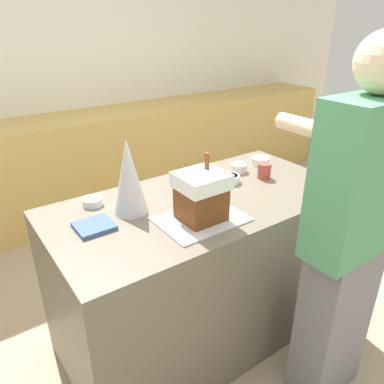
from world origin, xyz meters
TOP-DOWN VIEW (x-y plane):
  - ground_plane at (0.00, 0.00)m, footprint 12.00×12.00m
  - wall_back at (0.00, 2.26)m, footprint 8.00×0.05m
  - back_cabinet_block at (0.00, 1.93)m, footprint 6.00×0.60m
  - kitchen_island at (0.00, 0.00)m, footprint 1.61×0.80m
  - baking_tray at (-0.14, -0.17)m, footprint 0.40×0.30m
  - gingerbread_house at (-0.14, -0.17)m, footprint 0.22×0.20m
  - decorative_tree at (-0.37, 0.09)m, footprint 0.17×0.17m
  - candy_bowl_near_tray_left at (-0.50, 0.27)m, footprint 0.10×0.10m
  - candy_bowl_near_tray_right at (0.41, 0.18)m, footprint 0.10×0.10m
  - candy_bowl_beside_tree at (0.61, 0.19)m, footprint 0.11×0.11m
  - candy_bowl_behind_tray at (-0.01, 0.17)m, footprint 0.12×0.12m
  - candy_bowl_center_rear at (0.25, 0.09)m, footprint 0.12×0.12m
  - cookbook at (-0.58, 0.05)m, footprint 0.16×0.16m
  - mug at (0.47, 0.02)m, footprint 0.08×0.08m
  - person at (0.30, -0.67)m, footprint 0.46×0.57m

SIDE VIEW (x-z plane):
  - ground_plane at x=0.00m, z-range 0.00..0.00m
  - kitchen_island at x=0.00m, z-range 0.00..0.90m
  - back_cabinet_block at x=0.00m, z-range 0.00..0.96m
  - person at x=0.30m, z-range 0.03..1.77m
  - baking_tray at x=-0.14m, z-range 0.90..0.91m
  - cookbook at x=-0.58m, z-range 0.90..0.92m
  - candy_bowl_near_tray_left at x=-0.50m, z-range 0.91..0.94m
  - candy_bowl_center_rear at x=0.25m, z-range 0.91..0.95m
  - candy_bowl_beside_tree at x=0.61m, z-range 0.91..0.95m
  - candy_bowl_behind_tray at x=-0.01m, z-range 0.91..0.96m
  - candy_bowl_near_tray_right at x=0.41m, z-range 0.91..0.96m
  - mug at x=0.47m, z-range 0.90..0.99m
  - gingerbread_house at x=-0.14m, z-range 0.88..1.18m
  - decorative_tree at x=-0.37m, z-range 0.90..1.27m
  - wall_back at x=0.00m, z-range 0.00..2.60m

